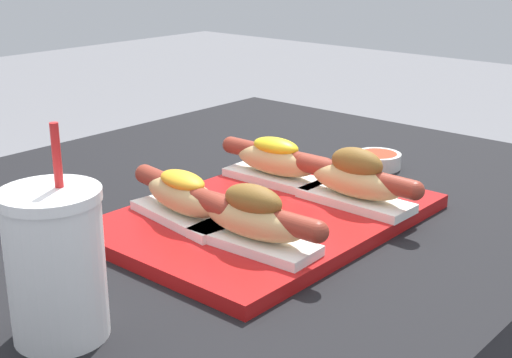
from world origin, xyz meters
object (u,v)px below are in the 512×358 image
hot_dog_1 (356,180)px  drink_cup (56,264)px  hot_dog_0 (253,219)px  hot_dog_2 (183,196)px  sauce_bowl (378,160)px  serving_tray (267,217)px  hot_dog_3 (276,160)px

hot_dog_1 → drink_cup: (-0.44, 0.04, 0.02)m
hot_dog_0 → hot_dog_1: (0.20, -0.01, 0.00)m
hot_dog_2 → sauce_bowl: bearing=-5.2°
hot_dog_2 → drink_cup: size_ratio=0.97×
serving_tray → sauce_bowl: size_ratio=5.57×
hot_dog_3 → sauce_bowl: bearing=-12.7°
drink_cup → serving_tray: bearing=6.0°
hot_dog_0 → sauce_bowl: (0.41, 0.08, -0.04)m
hot_dog_3 → drink_cup: 0.46m
hot_dog_2 → drink_cup: 0.27m
serving_tray → sauce_bowl: (0.31, 0.02, 0.00)m
serving_tray → hot_dog_2: size_ratio=2.14×
hot_dog_1 → hot_dog_3: 0.14m
hot_dog_2 → hot_dog_1: bearing=-34.7°
sauce_bowl → serving_tray: bearing=-176.1°
serving_tray → hot_dog_3: size_ratio=2.12×
sauce_bowl → hot_dog_2: bearing=174.8°
hot_dog_1 → hot_dog_3: size_ratio=1.00×
serving_tray → hot_dog_2: hot_dog_2 is taller
hot_dog_2 → hot_dog_3: (0.20, 0.01, 0.00)m
serving_tray → hot_dog_1: (0.10, -0.08, 0.04)m
hot_dog_0 → hot_dog_1: 0.20m
sauce_bowl → drink_cup: (-0.66, -0.06, 0.06)m
serving_tray → hot_dog_3: hot_dog_3 is taller
hot_dog_2 → hot_dog_0: bearing=-91.4°
hot_dog_2 → serving_tray: bearing=-31.0°
serving_tray → hot_dog_1: size_ratio=2.12×
hot_dog_0 → hot_dog_2: bearing=88.6°
hot_dog_1 → hot_dog_2: 0.24m
hot_dog_0 → drink_cup: drink_cup is taller
hot_dog_3 → hot_dog_1: bearing=-91.7°
hot_dog_0 → hot_dog_3: hot_dog_0 is taller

